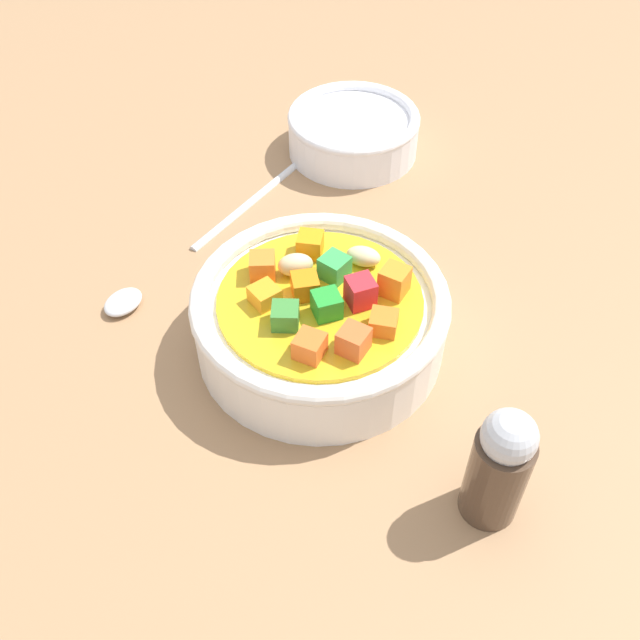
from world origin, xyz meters
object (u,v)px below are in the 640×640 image
spoon (192,247)px  pepper_shaker (499,466)px  side_bowl_small (353,132)px  soup_bowl_main (320,316)px

spoon → pepper_shaker: (-27.56, 12.29, 3.88)cm
side_bowl_small → pepper_shaker: size_ratio=1.37×
pepper_shaker → soup_bowl_main: bearing=-27.9°
pepper_shaker → spoon: bearing=-24.0°
soup_bowl_main → spoon: soup_bowl_main is taller
soup_bowl_main → pepper_shaker: pepper_shaker is taller
soup_bowl_main → pepper_shaker: 16.06cm
spoon → side_bowl_small: size_ratio=2.00×
soup_bowl_main → spoon: size_ratio=0.73×
soup_bowl_main → pepper_shaker: bearing=152.1°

